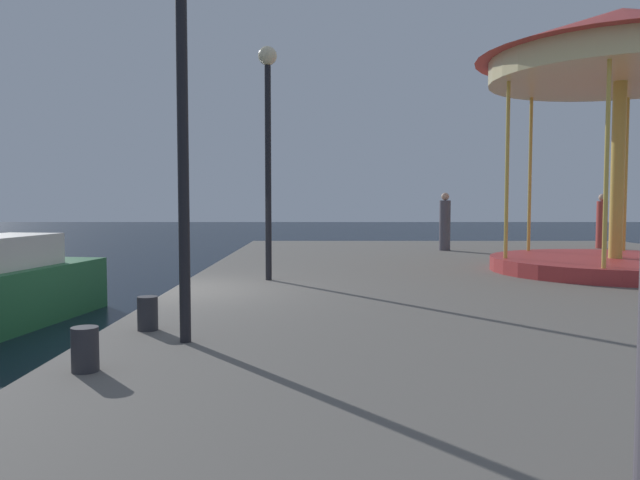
{
  "coord_description": "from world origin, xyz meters",
  "views": [
    {
      "loc": [
        2.58,
        -10.63,
        2.32
      ],
      "look_at": [
        2.61,
        5.33,
        1.33
      ],
      "focal_mm": 34.86,
      "sensor_mm": 36.0,
      "label": 1
    }
  ],
  "objects_px": {
    "bollard_north": "(147,313)",
    "bollard_center": "(84,349)",
    "carousel": "(620,75)",
    "lamp_post_mid_promenade": "(181,43)",
    "person_mid_promenade": "(601,223)",
    "lamp_post_far_end": "(267,122)",
    "person_far_corner": "(444,223)"
  },
  "relations": [
    {
      "from": "carousel",
      "to": "bollard_north",
      "type": "xyz_separation_m",
      "value": [
        -8.4,
        -6.07,
        -4.0
      ]
    },
    {
      "from": "carousel",
      "to": "person_far_corner",
      "type": "xyz_separation_m",
      "value": [
        -2.48,
        5.95,
        -3.36
      ]
    },
    {
      "from": "lamp_post_far_end",
      "to": "bollard_north",
      "type": "relative_size",
      "value": 11.15
    },
    {
      "from": "carousel",
      "to": "person_mid_promenade",
      "type": "distance_m",
      "value": 8.06
    },
    {
      "from": "bollard_center",
      "to": "person_mid_promenade",
      "type": "height_order",
      "value": "person_mid_promenade"
    },
    {
      "from": "carousel",
      "to": "lamp_post_far_end",
      "type": "bearing_deg",
      "value": -169.49
    },
    {
      "from": "lamp_post_far_end",
      "to": "carousel",
      "type": "bearing_deg",
      "value": 10.51
    },
    {
      "from": "person_far_corner",
      "to": "lamp_post_far_end",
      "type": "bearing_deg",
      "value": -123.71
    },
    {
      "from": "carousel",
      "to": "person_far_corner",
      "type": "relative_size",
      "value": 3.36
    },
    {
      "from": "bollard_center",
      "to": "person_far_corner",
      "type": "relative_size",
      "value": 0.22
    },
    {
      "from": "bollard_center",
      "to": "person_mid_promenade",
      "type": "distance_m",
      "value": 18.47
    },
    {
      "from": "bollard_north",
      "to": "person_mid_promenade",
      "type": "height_order",
      "value": "person_mid_promenade"
    },
    {
      "from": "lamp_post_mid_promenade",
      "to": "person_mid_promenade",
      "type": "height_order",
      "value": "lamp_post_mid_promenade"
    },
    {
      "from": "carousel",
      "to": "bollard_center",
      "type": "bearing_deg",
      "value": -137.14
    },
    {
      "from": "lamp_post_mid_promenade",
      "to": "bollard_center",
      "type": "bearing_deg",
      "value": -119.03
    },
    {
      "from": "bollard_north",
      "to": "person_mid_promenade",
      "type": "xyz_separation_m",
      "value": [
        11.18,
        12.85,
        0.63
      ]
    },
    {
      "from": "bollard_north",
      "to": "person_mid_promenade",
      "type": "bearing_deg",
      "value": 48.98
    },
    {
      "from": "lamp_post_mid_promenade",
      "to": "lamp_post_far_end",
      "type": "xyz_separation_m",
      "value": [
        0.46,
        5.33,
        -0.14
      ]
    },
    {
      "from": "lamp_post_far_end",
      "to": "lamp_post_mid_promenade",
      "type": "bearing_deg",
      "value": -94.92
    },
    {
      "from": "lamp_post_mid_promenade",
      "to": "bollard_north",
      "type": "xyz_separation_m",
      "value": [
        -0.58,
        0.62,
        -2.98
      ]
    },
    {
      "from": "lamp_post_mid_promenade",
      "to": "person_far_corner",
      "type": "bearing_deg",
      "value": 67.11
    },
    {
      "from": "bollard_north",
      "to": "bollard_center",
      "type": "height_order",
      "value": "same"
    },
    {
      "from": "lamp_post_far_end",
      "to": "person_mid_promenade",
      "type": "height_order",
      "value": "lamp_post_far_end"
    },
    {
      "from": "carousel",
      "to": "lamp_post_far_end",
      "type": "height_order",
      "value": "carousel"
    },
    {
      "from": "carousel",
      "to": "bollard_north",
      "type": "relative_size",
      "value": 15.08
    },
    {
      "from": "lamp_post_mid_promenade",
      "to": "lamp_post_far_end",
      "type": "height_order",
      "value": "lamp_post_mid_promenade"
    },
    {
      "from": "lamp_post_far_end",
      "to": "person_far_corner",
      "type": "relative_size",
      "value": 2.48
    },
    {
      "from": "bollard_north",
      "to": "bollard_center",
      "type": "bearing_deg",
      "value": -92.04
    },
    {
      "from": "carousel",
      "to": "lamp_post_mid_promenade",
      "type": "distance_m",
      "value": 10.35
    },
    {
      "from": "lamp_post_far_end",
      "to": "bollard_center",
      "type": "height_order",
      "value": "lamp_post_far_end"
    },
    {
      "from": "lamp_post_mid_promenade",
      "to": "lamp_post_far_end",
      "type": "distance_m",
      "value": 5.35
    },
    {
      "from": "bollard_north",
      "to": "person_far_corner",
      "type": "relative_size",
      "value": 0.22
    }
  ]
}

